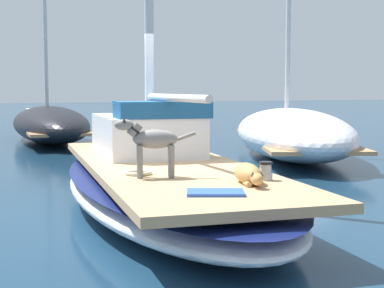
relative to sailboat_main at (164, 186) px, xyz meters
The scene contains 10 objects.
ground_plane 0.34m from the sailboat_main, ahead, with size 120.00×120.00×0.00m, color navy.
sailboat_main is the anchor object (origin of this frame).
cabin_house 1.30m from the sailboat_main, 83.64° to the left, with size 1.62×2.35×0.84m.
dog_tan 2.08m from the sailboat_main, 83.41° to the right, with size 0.38×0.95×0.22m.
dog_grey 1.54m from the sailboat_main, 116.24° to the right, with size 0.92×0.37×0.70m.
deck_winch 2.00m from the sailboat_main, 74.43° to the right, with size 0.16×0.16×0.21m.
coiled_rope 1.19m from the sailboat_main, 125.49° to the right, with size 0.32×0.32×0.04m, color beige.
deck_towel 2.51m from the sailboat_main, 98.32° to the right, with size 0.56×0.36×0.03m, color blue.
moored_boat_starboard_side 6.74m from the sailboat_main, 42.72° to the left, with size 4.90×7.50×7.32m.
moored_boat_far_astern 11.15m from the sailboat_main, 88.76° to the left, with size 2.54×7.42×5.78m.
Camera 1 is at (-2.77, -7.64, 1.70)m, focal length 55.36 mm.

